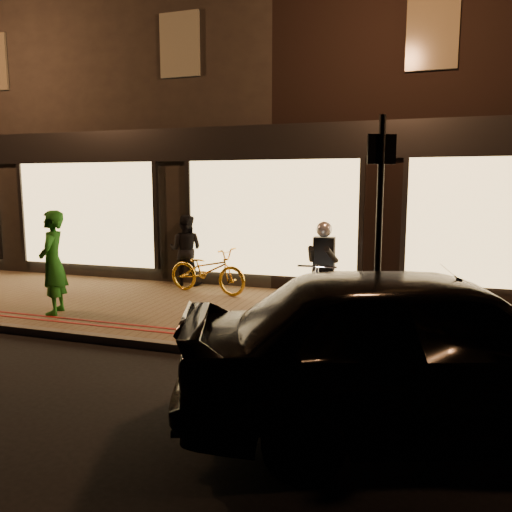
% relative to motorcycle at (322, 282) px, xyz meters
% --- Properties ---
extents(ground, '(90.00, 90.00, 0.00)m').
position_rel_motorcycle_xyz_m(ground, '(-1.46, -1.98, -0.73)').
color(ground, black).
rests_on(ground, ground).
extents(sidewalk, '(50.00, 4.00, 0.12)m').
position_rel_motorcycle_xyz_m(sidewalk, '(-1.46, 0.02, -0.67)').
color(sidewalk, brown).
rests_on(sidewalk, ground).
extents(kerb_stone, '(50.00, 0.14, 0.12)m').
position_rel_motorcycle_xyz_m(kerb_stone, '(-1.46, -1.93, -0.67)').
color(kerb_stone, '#59544C').
rests_on(kerb_stone, ground).
extents(red_kerb_lines, '(50.00, 0.26, 0.01)m').
position_rel_motorcycle_xyz_m(red_kerb_lines, '(-1.46, -1.43, -0.61)').
color(red_kerb_lines, maroon).
rests_on(red_kerb_lines, sidewalk).
extents(building_row, '(48.00, 10.11, 8.50)m').
position_rel_motorcycle_xyz_m(building_row, '(-1.46, 7.01, 3.51)').
color(building_row, black).
rests_on(building_row, ground).
extents(motorcycle, '(0.60, 1.94, 1.59)m').
position_rel_motorcycle_xyz_m(motorcycle, '(0.00, 0.00, 0.00)').
color(motorcycle, black).
rests_on(motorcycle, sidewalk).
extents(sign_post, '(0.33, 0.17, 3.00)m').
position_rel_motorcycle_xyz_m(sign_post, '(1.00, -1.73, 1.06)').
color(sign_post, black).
rests_on(sign_post, sidewalk).
extents(bicycle_gold, '(1.86, 0.94, 0.93)m').
position_rel_motorcycle_xyz_m(bicycle_gold, '(-2.56, 1.18, -0.15)').
color(bicycle_gold, gold).
rests_on(bicycle_gold, sidewalk).
extents(person_green, '(0.64, 0.75, 1.76)m').
position_rel_motorcycle_xyz_m(person_green, '(-4.38, -1.10, 0.26)').
color(person_green, '#1C6A1C').
rests_on(person_green, sidewalk).
extents(person_dark, '(0.79, 0.64, 1.54)m').
position_rel_motorcycle_xyz_m(person_dark, '(-3.34, 1.82, 0.15)').
color(person_dark, black).
rests_on(person_dark, sidewalk).
extents(parked_car, '(5.04, 3.34, 1.59)m').
position_rel_motorcycle_xyz_m(parked_car, '(1.61, -3.19, 0.06)').
color(parked_car, black).
rests_on(parked_car, ground).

